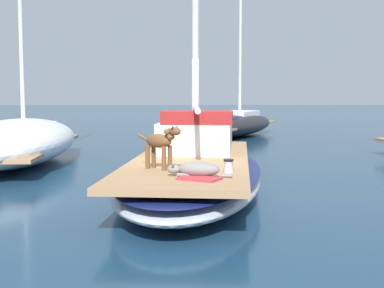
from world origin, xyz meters
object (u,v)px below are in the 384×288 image
deck_winch (228,166)px  moored_boat_port_side (17,141)px  dog_grey (196,169)px  dog_brown (161,142)px  deck_towel (199,179)px  moored_boat_far_astern (234,124)px  sailboat_main (191,175)px

deck_winch → moored_boat_port_side: moored_boat_port_side is taller
dog_grey → deck_winch: 0.61m
dog_grey → deck_winch: size_ratio=4.49×
dog_grey → dog_brown: (-0.54, 0.75, 0.32)m
deck_towel → moored_boat_far_astern: moored_boat_far_astern is taller
dog_brown → moored_boat_port_side: (-3.95, 5.70, -0.48)m
dog_brown → deck_winch: 1.15m
deck_winch → dog_grey: bearing=-143.1°
deck_winch → moored_boat_far_astern: size_ratio=0.03×
dog_brown → deck_winch: (1.03, -0.39, -0.32)m
dog_grey → sailboat_main: bearing=91.2°
dog_brown → moored_boat_far_astern: moored_boat_far_astern is taller
sailboat_main → dog_grey: 2.29m
deck_towel → moored_boat_far_astern: (1.79, 15.28, -0.17)m
moored_boat_port_side → dog_grey: bearing=-55.2°
sailboat_main → deck_towel: 2.53m
sailboat_main → deck_winch: bearing=-74.1°
deck_winch → moored_boat_port_side: (-4.98, 6.09, -0.16)m
moored_boat_port_side → deck_winch: bearing=-50.7°
dog_brown → moored_boat_port_side: bearing=124.7°
sailboat_main → dog_brown: dog_brown is taller
dog_grey → deck_towel: dog_grey is taller
moored_boat_far_astern → moored_boat_port_side: bearing=-126.3°
moored_boat_port_side → moored_boat_far_astern: (6.31, 8.58, -0.09)m
sailboat_main → moored_boat_port_side: bearing=136.6°
deck_winch → sailboat_main: bearing=105.9°
dog_brown → dog_grey: bearing=-54.4°
moored_boat_far_astern → deck_towel: bearing=-96.7°
sailboat_main → moored_boat_port_side: (-4.44, 4.20, 0.26)m
dog_grey → moored_boat_port_side: 7.86m
dog_brown → deck_towel: size_ratio=1.33×
sailboat_main → moored_boat_port_side: size_ratio=0.90×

